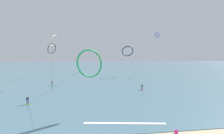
{
  "coord_description": "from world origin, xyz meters",
  "views": [
    {
      "loc": [
        -3.58,
        -9.25,
        9.81
      ],
      "look_at": [
        0.0,
        21.8,
        7.16
      ],
      "focal_mm": 22.34,
      "sensor_mm": 36.0,
      "label": 1
    }
  ],
  "objects": [
    {
      "name": "surfer_teal",
      "position": [
        -17.54,
        36.22,
        0.82
      ],
      "size": [
        1.4,
        0.71,
        1.7
      ],
      "rotation": [
        0.0,
        0.0,
        5.24
      ],
      "color": "teal",
      "rests_on": "ground"
    },
    {
      "name": "kite_ivory",
      "position": [
        -17.16,
        37.26,
        14.43
      ],
      "size": [
        2.53,
        4.24,
        16.3
      ],
      "rotation": [
        0.0,
        0.0,
        4.61
      ],
      "color": "silver",
      "rests_on": "ground"
    },
    {
      "name": "wave_crest_mid",
      "position": [
        0.4,
        9.55,
        0.06
      ],
      "size": [
        11.72,
        2.03,
        0.12
      ],
      "primitive_type": "cube",
      "rotation": [
        0.0,
        0.0,
        -0.13
      ],
      "color": "white",
      "rests_on": "ground"
    },
    {
      "name": "kite_charcoal",
      "position": [
        -23.62,
        57.7,
        12.85
      ],
      "size": [
        7.9,
        24.06,
        15.28
      ],
      "rotation": [
        0.0,
        0.0,
        4.24
      ],
      "color": "black",
      "rests_on": "ground"
    },
    {
      "name": "kite_emerald",
      "position": [
        -4.58,
        13.99,
        8.49
      ],
      "size": [
        14.84,
        7.05,
        10.85
      ],
      "rotation": [
        0.0,
        0.0,
        0.56
      ],
      "color": "#199351",
      "rests_on": "ground"
    },
    {
      "name": "kite_cobalt",
      "position": [
        27.59,
        59.35,
        19.97
      ],
      "size": [
        3.43,
        50.02,
        21.62
      ],
      "rotation": [
        0.0,
        0.0,
        0.5
      ],
      "color": "#2647B7",
      "rests_on": "ground"
    },
    {
      "name": "surfer_lime",
      "position": [
        -17.1,
        19.31,
        0.82
      ],
      "size": [
        1.4,
        0.72,
        1.7
      ],
      "rotation": [
        0.0,
        0.0,
        0.98
      ],
      "color": "#8CC62D",
      "rests_on": "ground"
    },
    {
      "name": "sea_water",
      "position": [
        0.0,
        106.8,
        0.04
      ],
      "size": [
        400.0,
        200.0,
        0.08
      ],
      "primitive_type": "cube",
      "color": "slate",
      "rests_on": "ground"
    },
    {
      "name": "kite_navy",
      "position": [
        11.27,
        55.53,
        11.67
      ],
      "size": [
        5.72,
        29.47,
        14.14
      ],
      "rotation": [
        0.0,
        0.0,
        3.03
      ],
      "color": "navy",
      "rests_on": "ground"
    },
    {
      "name": "surfer_magenta",
      "position": [
        9.21,
        27.92,
        0.82
      ],
      "size": [
        1.4,
        0.6,
        1.7
      ],
      "rotation": [
        0.0,
        0.0,
        4.77
      ],
      "color": "#CC288E",
      "rests_on": "ground"
    }
  ]
}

